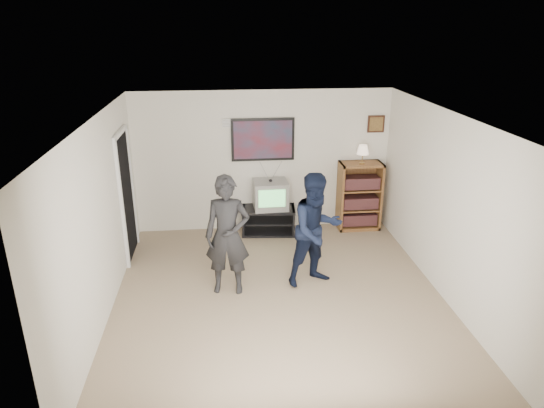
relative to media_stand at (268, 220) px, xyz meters
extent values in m
cube|color=#76674B|center=(-0.07, -2.23, -0.24)|extent=(4.50, 5.00, 0.01)
cube|color=white|center=(-0.07, -2.23, 2.26)|extent=(4.50, 5.00, 0.01)
cube|color=silver|center=(-0.07, 0.27, 1.01)|extent=(4.50, 0.01, 2.50)
cube|color=silver|center=(-2.32, -2.23, 1.01)|extent=(0.01, 5.00, 2.50)
cube|color=silver|center=(2.18, -2.23, 1.01)|extent=(0.01, 5.00, 2.50)
cube|color=black|center=(0.00, 0.00, 0.22)|extent=(0.99, 0.61, 0.04)
cube|color=black|center=(0.00, 0.00, -0.22)|extent=(0.99, 0.61, 0.04)
cube|color=black|center=(-0.44, 0.00, 0.00)|extent=(0.09, 0.50, 0.47)
cube|color=black|center=(0.44, 0.00, 0.00)|extent=(0.09, 0.50, 0.47)
imported|color=black|center=(-0.75, -1.93, 0.61)|extent=(0.67, 0.48, 1.69)
imported|color=black|center=(0.50, -1.83, 0.60)|extent=(0.97, 0.87, 1.66)
cube|color=white|center=(-0.80, -1.74, 1.00)|extent=(0.05, 0.13, 0.04)
cube|color=white|center=(0.49, -1.56, 0.72)|extent=(0.05, 0.13, 0.04)
cube|color=black|center=(-0.07, 0.25, 1.41)|extent=(1.10, 0.03, 0.75)
cube|color=white|center=(-0.62, 0.25, 1.71)|extent=(0.28, 0.02, 0.14)
cube|color=black|center=(1.93, 0.25, 1.64)|extent=(0.30, 0.03, 0.30)
cube|color=black|center=(-2.30, -0.63, 0.76)|extent=(0.03, 0.85, 2.00)
camera|label=1|loc=(-0.78, -7.96, 3.37)|focal=32.00mm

